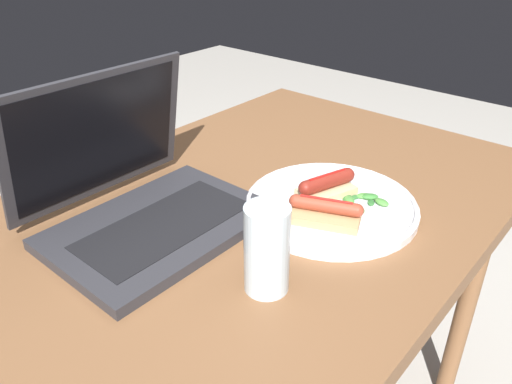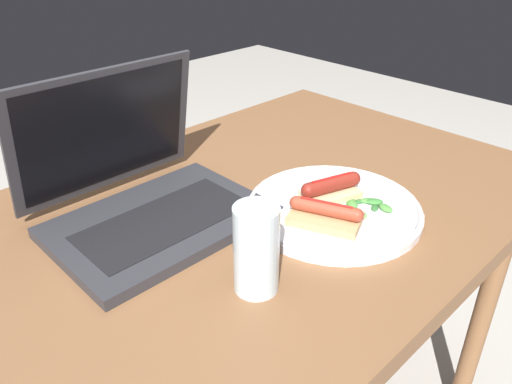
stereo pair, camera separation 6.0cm
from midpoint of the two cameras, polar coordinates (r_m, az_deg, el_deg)
name	(u,v)px [view 2 (the right image)]	position (r m, az deg, el deg)	size (l,w,h in m)	color
desk	(242,243)	(0.89, 0.29, -5.92)	(1.16, 0.72, 0.70)	brown
laptop	(144,195)	(0.82, -10.63, -0.36)	(0.33, 0.28, 0.24)	#2D2D33
plate	(334,208)	(0.85, 10.87, -1.88)	(0.29, 0.29, 0.02)	silver
sausage_toast_left	(331,189)	(0.87, 10.53, 0.34)	(0.11, 0.08, 0.04)	#D6B784
sausage_toast_middle	(325,215)	(0.80, 10.08, -2.61)	(0.11, 0.13, 0.04)	tan
salad_pile	(368,204)	(0.86, 14.61, -1.43)	(0.07, 0.08, 0.01)	#4C8E3D
drinking_glass	(256,250)	(0.65, 2.69, -6.65)	(0.06, 0.06, 0.13)	silver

